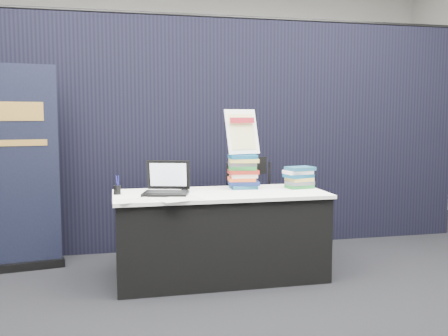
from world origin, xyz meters
TOP-DOWN VIEW (x-y plane):
  - floor at (0.00, 0.00)m, footprint 8.00×8.00m
  - wall_back at (0.00, 4.00)m, footprint 8.00×0.02m
  - drape_partition at (0.00, 1.60)m, footprint 6.00×0.08m
  - display_table at (0.00, 0.55)m, footprint 1.80×0.75m
  - laptop at (-0.47, 0.57)m, footprint 0.42×0.38m
  - mouse at (-0.29, 0.65)m, footprint 0.07×0.10m
  - brochure_left at (-0.74, 0.29)m, footprint 0.34×0.29m
  - brochure_mid at (-0.45, 0.49)m, footprint 0.33×0.30m
  - brochure_right at (-0.39, 0.28)m, footprint 0.39×0.33m
  - pen_cup at (-0.86, 0.63)m, footprint 0.08×0.08m
  - book_stack_tall at (0.24, 0.72)m, footprint 0.27×0.22m
  - book_stack_short at (0.74, 0.63)m, footprint 0.26×0.22m
  - info_sign at (0.24, 0.76)m, footprint 0.32×0.18m
  - pullup_banner at (-1.74, 1.16)m, footprint 0.79×0.22m
  - stacking_chair at (0.41, 0.93)m, footprint 0.59×0.60m

SIDE VIEW (x-z plane):
  - floor at x=0.00m, z-range 0.00..0.00m
  - display_table at x=0.00m, z-range 0.00..0.75m
  - stacking_chair at x=0.41m, z-range 0.06..1.05m
  - brochure_mid at x=-0.45m, z-range 0.75..0.75m
  - brochure_left at x=-0.74m, z-range 0.75..0.75m
  - brochure_right at x=-0.39m, z-range 0.75..0.75m
  - mouse at x=-0.29m, z-range 0.75..0.78m
  - pen_cup at x=-0.86m, z-range 0.75..0.83m
  - laptop at x=-0.47m, z-range 0.68..0.95m
  - pullup_banner at x=-1.74m, z-range -0.11..1.75m
  - book_stack_short at x=0.74m, z-range 0.75..0.94m
  - book_stack_tall at x=0.24m, z-range 0.75..1.06m
  - drape_partition at x=0.00m, z-range 0.00..2.40m
  - info_sign at x=0.24m, z-range 1.05..1.46m
  - wall_back at x=0.00m, z-range 0.00..3.50m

